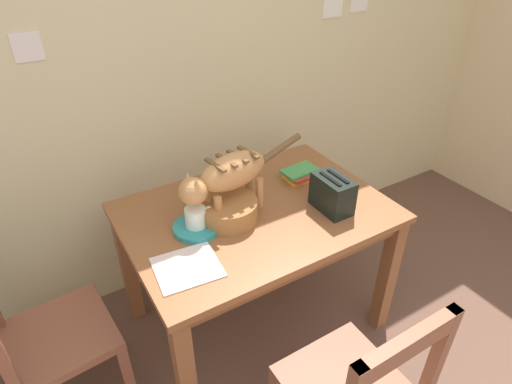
{
  "coord_description": "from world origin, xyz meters",
  "views": [
    {
      "loc": [
        -0.77,
        0.15,
        1.93
      ],
      "look_at": [
        0.08,
        1.56,
        0.86
      ],
      "focal_mm": 30.02,
      "sensor_mm": 36.0,
      "label": 1
    }
  ],
  "objects_px": {
    "saucer_bowl": "(197,227)",
    "book_stack": "(302,174)",
    "coffee_mug": "(196,217)",
    "wicker_basket": "(228,210)",
    "toaster": "(332,194)",
    "cat": "(228,175)",
    "magazine": "(187,267)",
    "wooden_chair_far": "(48,338)",
    "dining_table": "(256,225)"
  },
  "relations": [
    {
      "from": "cat",
      "to": "wooden_chair_far",
      "type": "height_order",
      "value": "cat"
    },
    {
      "from": "dining_table",
      "to": "cat",
      "type": "relative_size",
      "value": 1.81
    },
    {
      "from": "dining_table",
      "to": "wooden_chair_far",
      "type": "distance_m",
      "value": 1.01
    },
    {
      "from": "dining_table",
      "to": "saucer_bowl",
      "type": "bearing_deg",
      "value": 178.88
    },
    {
      "from": "saucer_bowl",
      "to": "book_stack",
      "type": "bearing_deg",
      "value": 9.68
    },
    {
      "from": "wooden_chair_far",
      "to": "saucer_bowl",
      "type": "bearing_deg",
      "value": 83.95
    },
    {
      "from": "saucer_bowl",
      "to": "wicker_basket",
      "type": "distance_m",
      "value": 0.16
    },
    {
      "from": "dining_table",
      "to": "wooden_chair_far",
      "type": "relative_size",
      "value": 1.3
    },
    {
      "from": "dining_table",
      "to": "cat",
      "type": "xyz_separation_m",
      "value": [
        -0.12,
        0.03,
        0.3
      ]
    },
    {
      "from": "dining_table",
      "to": "saucer_bowl",
      "type": "relative_size",
      "value": 5.9
    },
    {
      "from": "coffee_mug",
      "to": "wicker_basket",
      "type": "height_order",
      "value": "coffee_mug"
    },
    {
      "from": "magazine",
      "to": "wicker_basket",
      "type": "distance_m",
      "value": 0.36
    },
    {
      "from": "wicker_basket",
      "to": "wooden_chair_far",
      "type": "xyz_separation_m",
      "value": [
        -0.85,
        0.01,
        -0.35
      ]
    },
    {
      "from": "toaster",
      "to": "wooden_chair_far",
      "type": "bearing_deg",
      "value": 171.3
    },
    {
      "from": "toaster",
      "to": "wooden_chair_far",
      "type": "xyz_separation_m",
      "value": [
        -1.3,
        0.2,
        -0.38
      ]
    },
    {
      "from": "saucer_bowl",
      "to": "book_stack",
      "type": "distance_m",
      "value": 0.67
    },
    {
      "from": "coffee_mug",
      "to": "magazine",
      "type": "xyz_separation_m",
      "value": [
        -0.14,
        -0.2,
        -0.07
      ]
    },
    {
      "from": "cat",
      "to": "toaster",
      "type": "relative_size",
      "value": 3.38
    },
    {
      "from": "magazine",
      "to": "book_stack",
      "type": "relative_size",
      "value": 1.21
    },
    {
      "from": "toaster",
      "to": "magazine",
      "type": "bearing_deg",
      "value": -178.48
    },
    {
      "from": "magazine",
      "to": "toaster",
      "type": "relative_size",
      "value": 1.26
    },
    {
      "from": "saucer_bowl",
      "to": "book_stack",
      "type": "height_order",
      "value": "book_stack"
    },
    {
      "from": "cat",
      "to": "wooden_chair_far",
      "type": "xyz_separation_m",
      "value": [
        -0.87,
        -0.01,
        -0.51
      ]
    },
    {
      "from": "saucer_bowl",
      "to": "book_stack",
      "type": "relative_size",
      "value": 0.99
    },
    {
      "from": "magazine",
      "to": "wooden_chair_far",
      "type": "bearing_deg",
      "value": 164.21
    },
    {
      "from": "coffee_mug",
      "to": "wicker_basket",
      "type": "distance_m",
      "value": 0.16
    },
    {
      "from": "cat",
      "to": "toaster",
      "type": "xyz_separation_m",
      "value": [
        0.43,
        -0.21,
        -0.12
      ]
    },
    {
      "from": "wooden_chair_far",
      "to": "toaster",
      "type": "bearing_deg",
      "value": 76.58
    },
    {
      "from": "cat",
      "to": "magazine",
      "type": "relative_size",
      "value": 2.69
    },
    {
      "from": "dining_table",
      "to": "wicker_basket",
      "type": "height_order",
      "value": "wicker_basket"
    },
    {
      "from": "coffee_mug",
      "to": "toaster",
      "type": "bearing_deg",
      "value": -16.77
    },
    {
      "from": "wicker_basket",
      "to": "toaster",
      "type": "bearing_deg",
      "value": -22.18
    },
    {
      "from": "saucer_bowl",
      "to": "dining_table",
      "type": "bearing_deg",
      "value": -1.12
    },
    {
      "from": "coffee_mug",
      "to": "magazine",
      "type": "distance_m",
      "value": 0.25
    },
    {
      "from": "book_stack",
      "to": "wooden_chair_far",
      "type": "distance_m",
      "value": 1.39
    },
    {
      "from": "toaster",
      "to": "saucer_bowl",
      "type": "bearing_deg",
      "value": 163.32
    },
    {
      "from": "dining_table",
      "to": "magazine",
      "type": "bearing_deg",
      "value": -155.79
    },
    {
      "from": "coffee_mug",
      "to": "book_stack",
      "type": "bearing_deg",
      "value": 9.73
    },
    {
      "from": "dining_table",
      "to": "book_stack",
      "type": "distance_m",
      "value": 0.39
    },
    {
      "from": "cat",
      "to": "saucer_bowl",
      "type": "bearing_deg",
      "value": 90.0
    },
    {
      "from": "wicker_basket",
      "to": "wooden_chair_far",
      "type": "distance_m",
      "value": 0.92
    },
    {
      "from": "magazine",
      "to": "cat",
      "type": "bearing_deg",
      "value": 42.1
    },
    {
      "from": "coffee_mug",
      "to": "toaster",
      "type": "relative_size",
      "value": 0.67
    },
    {
      "from": "coffee_mug",
      "to": "saucer_bowl",
      "type": "bearing_deg",
      "value": 180.0
    },
    {
      "from": "magazine",
      "to": "book_stack",
      "type": "height_order",
      "value": "book_stack"
    },
    {
      "from": "wicker_basket",
      "to": "toaster",
      "type": "distance_m",
      "value": 0.49
    },
    {
      "from": "dining_table",
      "to": "book_stack",
      "type": "xyz_separation_m",
      "value": [
        0.35,
        0.12,
        0.12
      ]
    },
    {
      "from": "saucer_bowl",
      "to": "coffee_mug",
      "type": "relative_size",
      "value": 1.54
    },
    {
      "from": "saucer_bowl",
      "to": "wooden_chair_far",
      "type": "height_order",
      "value": "wooden_chair_far"
    },
    {
      "from": "wicker_basket",
      "to": "wooden_chair_far",
      "type": "bearing_deg",
      "value": 179.01
    }
  ]
}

